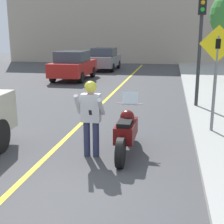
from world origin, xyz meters
name	(u,v)px	position (x,y,z in m)	size (l,w,h in m)	color
ground_plane	(34,207)	(0.00, 0.00, 0.00)	(80.00, 80.00, 0.00)	#424244
road_center_line	(92,113)	(-0.60, 6.00, 0.00)	(0.12, 36.00, 0.01)	yellow
building_backdrop	(152,12)	(0.00, 26.00, 4.66)	(28.00, 1.20, 9.31)	#B2A38E
motorcycle	(126,132)	(1.06, 2.50, 0.50)	(0.62, 2.15, 1.29)	black
person_biker	(91,112)	(0.35, 2.17, 1.00)	(0.59, 0.46, 1.65)	#282D4C
crossing_sign	(216,69)	(3.08, 4.22, 1.74)	(0.91, 0.08, 2.69)	slate
traffic_light	(201,28)	(2.90, 7.25, 2.80)	(0.26, 0.30, 3.86)	#2D2D30
parked_car_red	(73,65)	(-3.71, 13.75, 0.86)	(1.88, 4.20, 1.68)	black
parked_car_grey	(105,59)	(-2.99, 19.25, 0.86)	(1.88, 4.20, 1.68)	black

